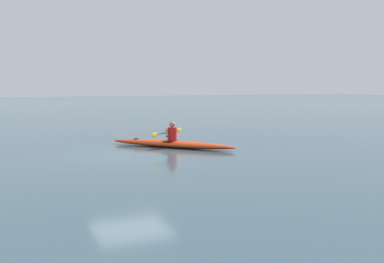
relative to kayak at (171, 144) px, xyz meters
name	(u,v)px	position (x,y,z in m)	size (l,w,h in m)	color
ground_plane	(130,156)	(2.00, 1.39, -0.13)	(160.00, 160.00, 0.00)	#334C56
kayak	(171,144)	(0.00, 0.00, 0.00)	(3.83, 4.34, 0.26)	red
kayaker	(172,133)	(-0.01, 0.01, 0.42)	(1.79, 1.53, 0.70)	red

